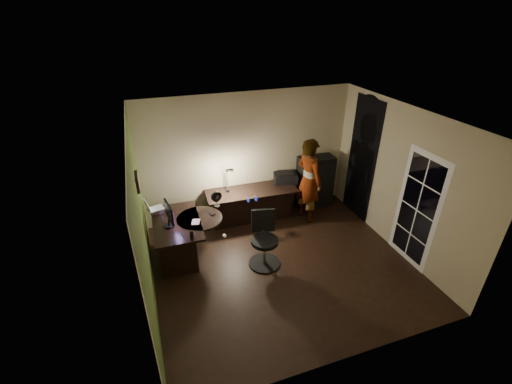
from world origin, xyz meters
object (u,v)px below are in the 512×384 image
object	(u,v)px
desk_right	(252,205)
office_chair	(265,241)
cabinet	(315,181)
person	(309,181)
desk_left	(179,240)
monitor	(169,218)

from	to	relation	value
desk_right	office_chair	distance (m)	1.51
cabinet	desk_right	bearing A→B (deg)	-171.40
desk_right	cabinet	size ratio (longest dim) A/B	1.60
desk_right	person	size ratio (longest dim) A/B	1.04
desk_left	office_chair	xyz separation A→B (m)	(1.41, -0.71, 0.12)
monitor	person	world-z (taller)	person
desk_right	person	distance (m)	1.33
desk_left	person	bearing A→B (deg)	10.15
desk_right	office_chair	xyz separation A→B (m)	(-0.25, -1.48, 0.15)
desk_right	monitor	bearing A→B (deg)	-152.11
desk_left	desk_right	size ratio (longest dim) A/B	0.70
desk_left	cabinet	bearing A→B (deg)	17.09
desk_left	cabinet	world-z (taller)	cabinet
desk_right	monitor	size ratio (longest dim) A/B	4.09
desk_right	person	world-z (taller)	person
desk_left	desk_right	world-z (taller)	desk_left
desk_left	monitor	world-z (taller)	monitor
person	monitor	bearing A→B (deg)	85.20
office_chair	person	xyz separation A→B (m)	(1.41, 1.15, 0.41)
desk_right	monitor	distance (m)	2.07
cabinet	office_chair	bearing A→B (deg)	-135.03
desk_right	cabinet	world-z (taller)	cabinet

